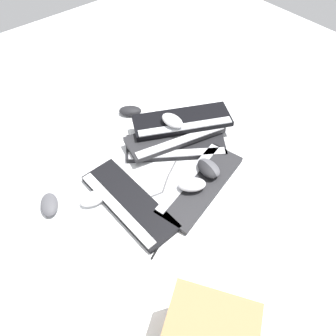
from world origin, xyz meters
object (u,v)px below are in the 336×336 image
Objects in this scene: mouse_0 at (174,119)px; keyboard_0 at (128,202)px; mouse_2 at (192,185)px; mouse_7 at (209,167)px; keyboard_2 at (176,147)px; keyboard_3 at (175,135)px; keyboard_4 at (182,121)px; mouse_5 at (207,168)px; mouse_3 at (130,111)px; mouse_1 at (172,121)px; mouse_6 at (94,198)px; mouse_4 at (49,205)px; keyboard_1 at (200,184)px.

keyboard_0 is at bearing 36.85° from mouse_0.
mouse_2 and mouse_7 have the same top height.
keyboard_3 reaches higher than keyboard_2.
mouse_7 is at bearing 84.54° from keyboard_3.
mouse_0 is at bearing -128.30° from keyboard_2.
mouse_5 is (0.09, 0.26, -0.02)m from keyboard_4.
keyboard_2 is 4.04× the size of mouse_3.
mouse_1 reaches higher than mouse_6.
mouse_3 is 0.52m from mouse_7.
mouse_4 is 0.17m from mouse_6.
keyboard_1 is 0.23m from keyboard_2.
keyboard_4 is at bearing -158.80° from keyboard_0.
keyboard_4 reaches higher than keyboard_2.
keyboard_2 is 4.04× the size of mouse_6.
mouse_0 and mouse_4 have the same top height.
mouse_1 is at bearing -0.48° from keyboard_4.
mouse_3 is 1.00× the size of mouse_6.
mouse_5 is at bearing 167.84° from mouse_6.
mouse_2 is 1.00× the size of mouse_6.
keyboard_0 is 0.50m from mouse_0.
keyboard_2 is 4.04× the size of mouse_2.
mouse_1 is at bearing -155.66° from keyboard_0.
mouse_5 reaches higher than keyboard_0.
mouse_3 is at bearing -67.92° from keyboard_4.
mouse_6 is at bearing -45.85° from keyboard_0.
mouse_5 reaches higher than keyboard_2.
mouse_5 is at bearing -47.14° from mouse_3.
mouse_4 is 1.00× the size of mouse_5.
keyboard_4 is 4.18× the size of mouse_2.
keyboard_3 is 0.29m from mouse_2.
keyboard_4 reaches higher than mouse_2.
keyboard_1 is at bearing 72.92° from mouse_0.
keyboard_3 is at bearing -127.65° from keyboard_2.
keyboard_0 is at bearing 21.20° from keyboard_4.
mouse_3 is (-0.32, -0.43, 0.01)m from keyboard_0.
mouse_3 is at bearing -126.66° from keyboard_0.
keyboard_3 is 4.21× the size of mouse_4.
mouse_1 reaches higher than mouse_7.
mouse_5 is (-0.33, 0.10, 0.04)m from keyboard_0.
mouse_3 is (0.05, -0.26, -0.09)m from mouse_1.
mouse_2 reaches higher than mouse_4.
mouse_1 is 1.00× the size of mouse_3.
mouse_3 is at bearing -81.32° from keyboard_3.
mouse_0 reaches higher than keyboard_1.
mouse_3 is at bearing -129.25° from mouse_6.
mouse_4 is at bearing -7.67° from keyboard_2.
mouse_5 is 0.01m from mouse_7.
keyboard_3 is 4.21× the size of mouse_6.
mouse_5 is at bearing 79.79° from mouse_0.
mouse_2 is at bearing 148.86° from mouse_1.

